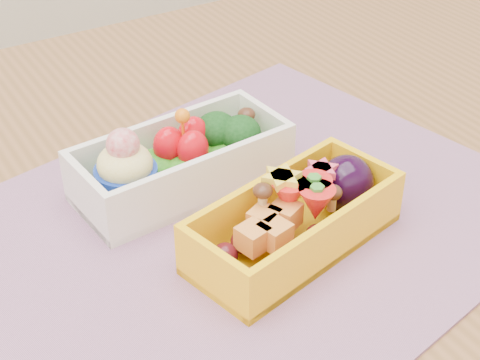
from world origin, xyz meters
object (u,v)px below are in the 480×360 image
placemat (235,226)px  bento_yellow (298,218)px  bento_white (181,161)px  table (252,289)px

placemat → bento_yellow: (0.03, -0.04, 0.03)m
placemat → bento_white: bearing=98.7°
table → bento_white: bearing=132.4°
placemat → bento_white: size_ratio=2.52×
bento_white → bento_yellow: bento_white is taller
table → placemat: 0.11m
bento_yellow → placemat: bearing=110.5°
table → bento_yellow: (-0.00, -0.07, 0.13)m
table → bento_white: 0.14m
bento_white → bento_yellow: (0.04, -0.11, -0.00)m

